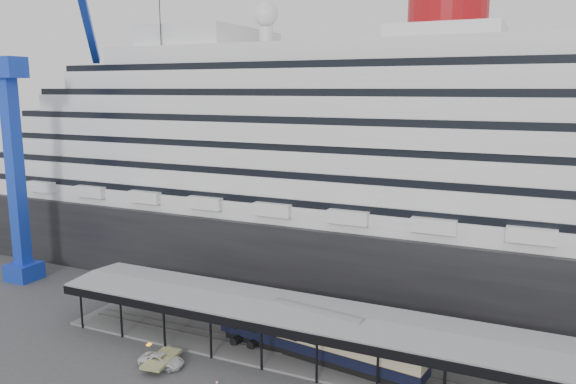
% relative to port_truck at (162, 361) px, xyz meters
% --- Properties ---
extents(ground, '(200.00, 200.00, 0.00)m').
position_rel_port_truck_xyz_m(ground, '(12.15, 2.66, -0.63)').
color(ground, '#3B3B3E').
rests_on(ground, ground).
extents(cruise_ship, '(130.00, 30.00, 43.90)m').
position_rel_port_truck_xyz_m(cruise_ship, '(12.20, 34.66, 17.72)').
color(cruise_ship, black).
rests_on(cruise_ship, ground).
extents(platform_canopy, '(56.00, 9.18, 5.30)m').
position_rel_port_truck_xyz_m(platform_canopy, '(12.15, 7.66, 1.74)').
color(platform_canopy, slate).
rests_on(platform_canopy, ground).
extents(crane_blue, '(22.63, 19.19, 47.60)m').
position_rel_port_truck_xyz_m(crane_blue, '(-32.96, 13.28, 19.33)').
color(crane_blue, '#1A3CC3').
rests_on(crane_blue, ground).
extents(port_truck, '(4.73, 2.62, 1.25)m').
position_rel_port_truck_xyz_m(port_truck, '(0.00, 0.00, 0.00)').
color(port_truck, silver).
rests_on(port_truck, ground).
extents(pullman_carriage, '(22.78, 6.02, 22.19)m').
position_rel_port_truck_xyz_m(pullman_carriage, '(13.42, 7.66, 2.06)').
color(pullman_carriage, black).
rests_on(pullman_carriage, ground).
extents(traffic_cone_left, '(0.40, 0.40, 0.68)m').
position_rel_port_truck_xyz_m(traffic_cone_left, '(6.97, -0.94, -0.29)').
color(traffic_cone_left, '#DE4E0C').
rests_on(traffic_cone_left, ground).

